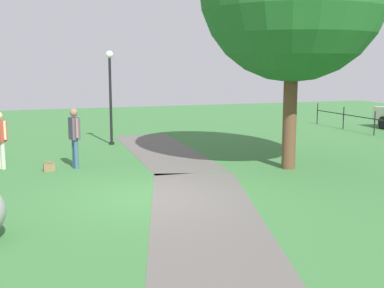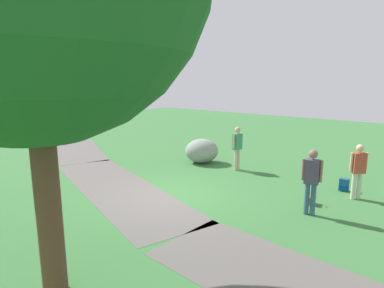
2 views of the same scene
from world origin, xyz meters
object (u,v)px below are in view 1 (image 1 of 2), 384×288
at_px(woman_with_handbag, 74,134).
at_px(man_near_boulder, 0,136).
at_px(handbag_on_grass, 49,167).
at_px(lamp_post, 110,87).

height_order(woman_with_handbag, man_near_boulder, woman_with_handbag).
distance_m(man_near_boulder, handbag_on_grass, 1.76).
bearing_deg(lamp_post, handbag_on_grass, -30.86).
distance_m(woman_with_handbag, man_near_boulder, 2.16).
bearing_deg(man_near_boulder, lamp_post, 131.59).
relative_size(man_near_boulder, handbag_on_grass, 4.98).
height_order(woman_with_handbag, handbag_on_grass, woman_with_handbag).
xyz_separation_m(man_near_boulder, handbag_on_grass, (0.84, 1.30, -0.83)).
xyz_separation_m(woman_with_handbag, handbag_on_grass, (0.22, -0.77, -0.90)).
distance_m(woman_with_handbag, handbag_on_grass, 1.20).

